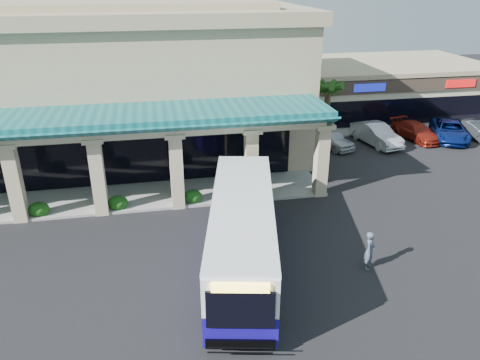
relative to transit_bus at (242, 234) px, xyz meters
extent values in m
plane|color=black|center=(0.39, 1.70, -1.74)|extent=(110.00, 110.00, 0.00)
imported|color=#424F5E|center=(5.94, -1.34, -0.77)|extent=(0.80, 0.85, 1.94)
imported|color=silver|center=(10.42, 15.37, -0.98)|extent=(3.28, 4.77, 1.51)
imported|color=silver|center=(14.36, 15.31, -0.88)|extent=(2.81, 5.49, 1.73)
imported|color=maroon|center=(18.27, 15.85, -1.02)|extent=(2.98, 5.29, 1.45)
imported|color=navy|center=(21.10, 15.32, -0.94)|extent=(4.74, 6.33, 1.60)
imported|color=#2E3136|center=(23.43, 15.17, -0.99)|extent=(2.59, 4.78, 1.49)
camera|label=1|loc=(-3.75, -18.85, 11.30)|focal=35.00mm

